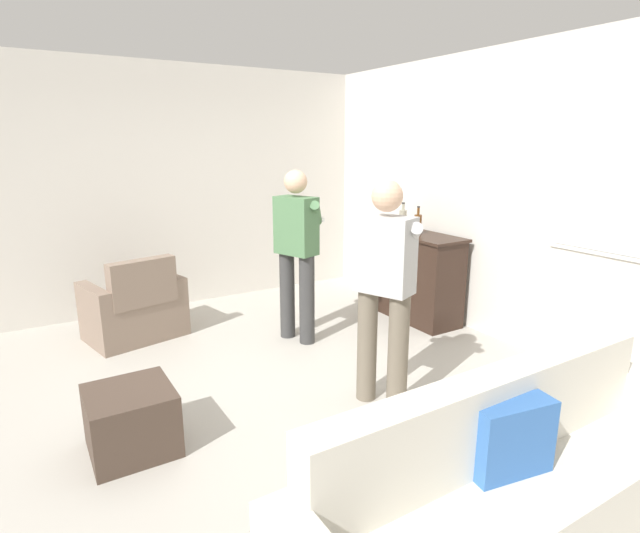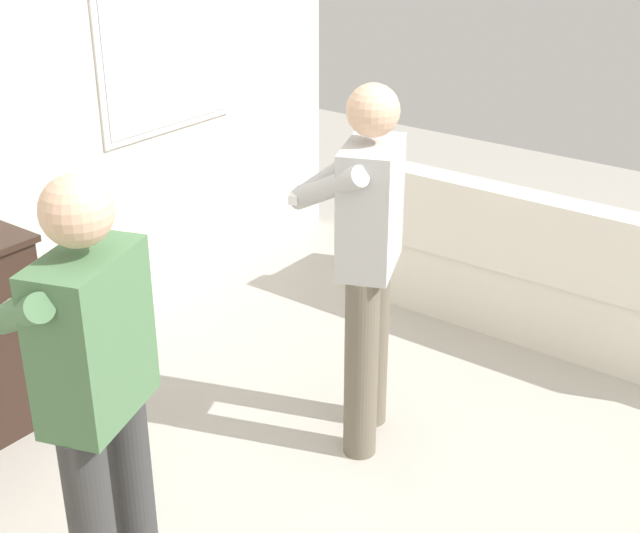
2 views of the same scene
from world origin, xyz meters
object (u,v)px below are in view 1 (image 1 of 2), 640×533
bottle_liquor_amber (403,219)px  person_standing_left (297,248)px  bottle_wine_green (418,224)px  couch (512,492)px  person_standing_right (385,284)px  armchair (136,311)px  ottoman (131,420)px  sideboard_cabinet (416,276)px

bottle_liquor_amber → person_standing_left: size_ratio=0.19×
bottle_wine_green → bottle_liquor_amber: size_ratio=0.96×
couch → bottle_liquor_amber: (-3.00, 1.86, 0.76)m
couch → bottle_liquor_amber: size_ratio=7.85×
person_standing_left → person_standing_right: bearing=-2.7°
armchair → bottle_wine_green: (1.02, 2.78, 0.79)m
armchair → person_standing_left: person_standing_left is taller
couch → person_standing_right: bearing=165.6°
couch → person_standing_left: person_standing_left is taller
bottle_wine_green → ottoman: 3.45m
ottoman → person_standing_left: 2.23m
bottle_wine_green → bottle_liquor_amber: (-0.27, 0.02, 0.01)m
armchair → sideboard_cabinet: sideboard_cabinet is taller
armchair → sideboard_cabinet: size_ratio=0.91×
bottle_liquor_amber → person_standing_left: 1.43m
sideboard_cabinet → ottoman: (0.94, -3.23, -0.28)m
couch → ottoman: bearing=-142.8°
couch → bottle_wine_green: size_ratio=8.15×
bottle_wine_green → person_standing_right: size_ratio=0.18×
ottoman → person_standing_right: bearing=78.5°
sideboard_cabinet → person_standing_right: bearing=-48.9°
couch → sideboard_cabinet: size_ratio=2.25×
bottle_liquor_amber → ottoman: 3.55m
couch → armchair: size_ratio=2.46×
person_standing_right → bottle_liquor_amber: bearing=136.3°
sideboard_cabinet → bottle_liquor_amber: size_ratio=3.49×
sideboard_cabinet → ottoman: size_ratio=2.11×
couch → ottoman: (-1.80, -1.37, -0.12)m
couch → bottle_wine_green: bearing=146.1°
armchair → bottle_liquor_amber: size_ratio=3.19×
couch → person_standing_right: size_ratio=1.46×
sideboard_cabinet → ottoman: bearing=-73.8°
bottle_liquor_amber → couch: bearing=-31.7°
armchair → person_standing_right: size_ratio=0.59×
ottoman → person_standing_left: person_standing_left is taller
sideboard_cabinet → person_standing_right: (1.29, -1.49, 0.45)m
bottle_wine_green → couch: bearing=-33.9°
sideboard_cabinet → bottle_wine_green: 0.59m
armchair → bottle_liquor_amber: bearing=74.9°
couch → bottle_wine_green: bottle_wine_green is taller
person_standing_left → person_standing_right: same height
bottle_liquor_amber → ottoman: bottle_liquor_amber is taller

